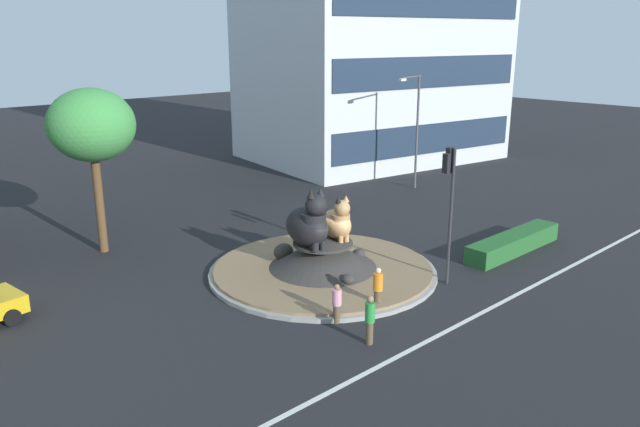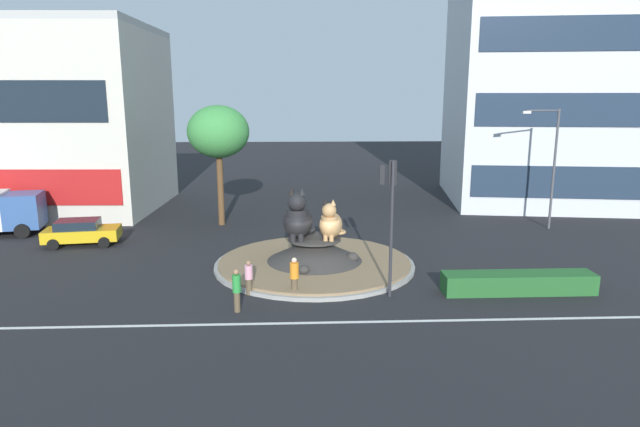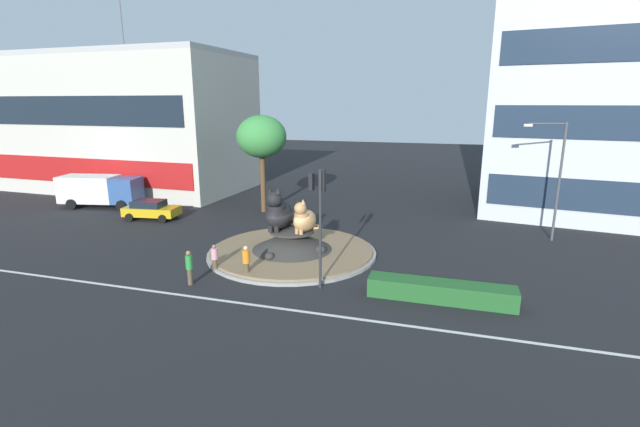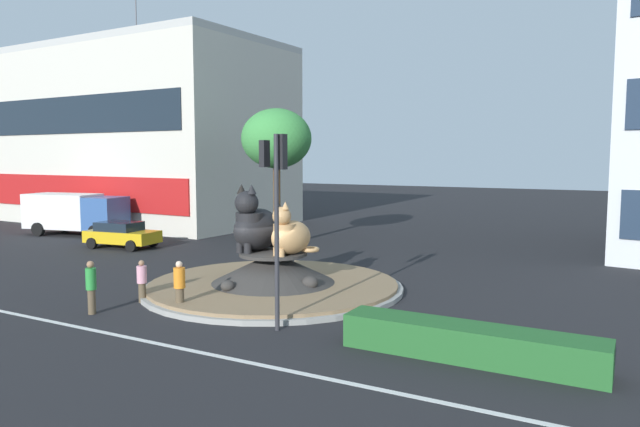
{
  "view_description": "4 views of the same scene",
  "coord_description": "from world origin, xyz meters",
  "px_view_note": "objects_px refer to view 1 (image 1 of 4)",
  "views": [
    {
      "loc": [
        -17.68,
        -19.01,
        10.34
      ],
      "look_at": [
        0.33,
        0.54,
        2.62
      ],
      "focal_mm": 34.59,
      "sensor_mm": 36.0,
      "label": 1
    },
    {
      "loc": [
        -0.88,
        -26.71,
        8.49
      ],
      "look_at": [
        0.31,
        0.68,
        2.61
      ],
      "focal_mm": 30.45,
      "sensor_mm": 36.0,
      "label": 2
    },
    {
      "loc": [
        8.97,
        -24.34,
        8.99
      ],
      "look_at": [
        1.96,
        -0.65,
        2.82
      ],
      "focal_mm": 25.05,
      "sensor_mm": 36.0,
      "label": 3
    },
    {
      "loc": [
        12.63,
        -19.08,
        5.26
      ],
      "look_at": [
        1.42,
        1.26,
        2.99
      ],
      "focal_mm": 32.89,
      "sensor_mm": 36.0,
      "label": 4
    }
  ],
  "objects_px": {
    "cat_statue_black": "(309,224)",
    "pedestrian_pink_shirt": "(337,303)",
    "office_tower": "(372,5)",
    "traffic_light_mast": "(450,187)",
    "streetlight_arm": "(415,124)",
    "broadleaf_tree_behind_island": "(91,126)",
    "pedestrian_green_shirt": "(370,319)",
    "cat_statue_calico": "(338,222)",
    "pedestrian_orange_shirt": "(378,288)"
  },
  "relations": [
    {
      "from": "office_tower",
      "to": "broadleaf_tree_behind_island",
      "type": "bearing_deg",
      "value": -155.34
    },
    {
      "from": "pedestrian_green_shirt",
      "to": "pedestrian_orange_shirt",
      "type": "distance_m",
      "value": 2.88
    },
    {
      "from": "cat_statue_calico",
      "to": "office_tower",
      "type": "height_order",
      "value": "office_tower"
    },
    {
      "from": "traffic_light_mast",
      "to": "broadleaf_tree_behind_island",
      "type": "relative_size",
      "value": 0.74
    },
    {
      "from": "cat_statue_black",
      "to": "pedestrian_pink_shirt",
      "type": "height_order",
      "value": "cat_statue_black"
    },
    {
      "from": "traffic_light_mast",
      "to": "streetlight_arm",
      "type": "distance_m",
      "value": 17.15
    },
    {
      "from": "broadleaf_tree_behind_island",
      "to": "pedestrian_pink_shirt",
      "type": "height_order",
      "value": "broadleaf_tree_behind_island"
    },
    {
      "from": "traffic_light_mast",
      "to": "streetlight_arm",
      "type": "height_order",
      "value": "streetlight_arm"
    },
    {
      "from": "cat_statue_black",
      "to": "pedestrian_green_shirt",
      "type": "relative_size",
      "value": 1.51
    },
    {
      "from": "cat_statue_black",
      "to": "traffic_light_mast",
      "type": "distance_m",
      "value": 6.16
    },
    {
      "from": "broadleaf_tree_behind_island",
      "to": "traffic_light_mast",
      "type": "bearing_deg",
      "value": -56.97
    },
    {
      "from": "traffic_light_mast",
      "to": "pedestrian_green_shirt",
      "type": "relative_size",
      "value": 3.29
    },
    {
      "from": "office_tower",
      "to": "cat_statue_black",
      "type": "bearing_deg",
      "value": -133.76
    },
    {
      "from": "traffic_light_mast",
      "to": "cat_statue_calico",
      "type": "bearing_deg",
      "value": 33.47
    },
    {
      "from": "traffic_light_mast",
      "to": "pedestrian_orange_shirt",
      "type": "relative_size",
      "value": 3.43
    },
    {
      "from": "cat_statue_calico",
      "to": "traffic_light_mast",
      "type": "bearing_deg",
      "value": 41.22
    },
    {
      "from": "pedestrian_pink_shirt",
      "to": "traffic_light_mast",
      "type": "bearing_deg",
      "value": 52.27
    },
    {
      "from": "traffic_light_mast",
      "to": "office_tower",
      "type": "xyz_separation_m",
      "value": [
        18.86,
        22.01,
        8.44
      ]
    },
    {
      "from": "cat_statue_black",
      "to": "streetlight_arm",
      "type": "height_order",
      "value": "streetlight_arm"
    },
    {
      "from": "broadleaf_tree_behind_island",
      "to": "pedestrian_green_shirt",
      "type": "xyz_separation_m",
      "value": [
        2.68,
        -15.48,
        -5.27
      ]
    },
    {
      "from": "broadleaf_tree_behind_island",
      "to": "cat_statue_calico",
      "type": "bearing_deg",
      "value": -54.62
    },
    {
      "from": "cat_statue_black",
      "to": "office_tower",
      "type": "height_order",
      "value": "office_tower"
    },
    {
      "from": "pedestrian_green_shirt",
      "to": "streetlight_arm",
      "type": "bearing_deg",
      "value": -166.89
    },
    {
      "from": "cat_statue_calico",
      "to": "pedestrian_pink_shirt",
      "type": "bearing_deg",
      "value": -30.52
    },
    {
      "from": "streetlight_arm",
      "to": "traffic_light_mast",
      "type": "bearing_deg",
      "value": 32.41
    },
    {
      "from": "cat_statue_black",
      "to": "pedestrian_orange_shirt",
      "type": "bearing_deg",
      "value": 1.59
    },
    {
      "from": "pedestrian_green_shirt",
      "to": "traffic_light_mast",
      "type": "bearing_deg",
      "value": 171.26
    },
    {
      "from": "cat_statue_black",
      "to": "streetlight_arm",
      "type": "bearing_deg",
      "value": 118.51
    },
    {
      "from": "office_tower",
      "to": "broadleaf_tree_behind_island",
      "type": "height_order",
      "value": "office_tower"
    },
    {
      "from": "broadleaf_tree_behind_island",
      "to": "streetlight_arm",
      "type": "xyz_separation_m",
      "value": [
        21.48,
        -2.11,
        -1.68
      ]
    },
    {
      "from": "traffic_light_mast",
      "to": "pedestrian_pink_shirt",
      "type": "xyz_separation_m",
      "value": [
        -6.07,
        0.42,
        -3.49
      ]
    },
    {
      "from": "broadleaf_tree_behind_island",
      "to": "pedestrian_orange_shirt",
      "type": "relative_size",
      "value": 4.64
    },
    {
      "from": "cat_statue_black",
      "to": "office_tower",
      "type": "xyz_separation_m",
      "value": [
        22.75,
        17.59,
        10.26
      ]
    },
    {
      "from": "pedestrian_pink_shirt",
      "to": "cat_statue_black",
      "type": "bearing_deg",
      "value": 117.64
    },
    {
      "from": "traffic_light_mast",
      "to": "broadleaf_tree_behind_island",
      "type": "bearing_deg",
      "value": 39.16
    },
    {
      "from": "cat_statue_black",
      "to": "office_tower",
      "type": "relative_size",
      "value": 0.11
    },
    {
      "from": "pedestrian_orange_shirt",
      "to": "broadleaf_tree_behind_island",
      "type": "bearing_deg",
      "value": -110.46
    },
    {
      "from": "pedestrian_orange_shirt",
      "to": "streetlight_arm",
      "type": "bearing_deg",
      "value": 174.82
    },
    {
      "from": "streetlight_arm",
      "to": "pedestrian_orange_shirt",
      "type": "xyz_separation_m",
      "value": [
        -16.49,
        -11.64,
        -3.65
      ]
    },
    {
      "from": "cat_statue_black",
      "to": "office_tower",
      "type": "bearing_deg",
      "value": 131.79
    },
    {
      "from": "office_tower",
      "to": "pedestrian_green_shirt",
      "type": "distance_m",
      "value": 36.47
    },
    {
      "from": "pedestrian_orange_shirt",
      "to": "traffic_light_mast",
      "type": "bearing_deg",
      "value": 136.99
    },
    {
      "from": "cat_statue_calico",
      "to": "cat_statue_black",
      "type": "bearing_deg",
      "value": -79.31
    },
    {
      "from": "cat_statue_black",
      "to": "pedestrian_pink_shirt",
      "type": "bearing_deg",
      "value": -24.48
    },
    {
      "from": "office_tower",
      "to": "broadleaf_tree_behind_island",
      "type": "distance_m",
      "value": 29.78
    },
    {
      "from": "streetlight_arm",
      "to": "pedestrian_green_shirt",
      "type": "bearing_deg",
      "value": 24.22
    },
    {
      "from": "broadleaf_tree_behind_island",
      "to": "pedestrian_orange_shirt",
      "type": "xyz_separation_m",
      "value": [
        4.99,
        -13.75,
        -5.32
      ]
    },
    {
      "from": "broadleaf_tree_behind_island",
      "to": "streetlight_arm",
      "type": "distance_m",
      "value": 21.65
    },
    {
      "from": "cat_statue_calico",
      "to": "streetlight_arm",
      "type": "relative_size",
      "value": 0.27
    },
    {
      "from": "broadleaf_tree_behind_island",
      "to": "cat_statue_black",
      "type": "bearing_deg",
      "value": -61.48
    }
  ]
}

